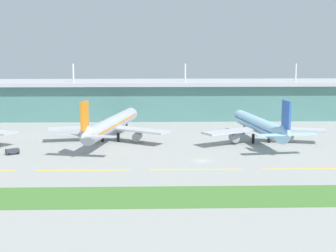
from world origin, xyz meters
The scene contains 9 objects.
ground_plane centered at (0.00, 0.00, 0.00)m, with size 600.00×600.00×0.00m, color #9E9E99.
terminal_building centered at (0.00, 98.27, 9.85)m, with size 288.00×34.00×28.30m.
airliner_near_middle centered at (-32.50, 35.45, 6.46)m, with size 47.81×69.58×18.90m.
airliner_far_middle centered at (25.28, 31.00, 6.44)m, with size 48.36×58.95×18.90m.
taxiway_stripe_mid_west centered at (-37.00, -11.23, 0.02)m, with size 28.00×0.70×0.04m, color yellow.
taxiway_stripe_centre centered at (-3.00, -11.23, 0.02)m, with size 28.00×0.70×0.04m, color yellow.
taxiway_stripe_mid_east centered at (31.00, -11.23, 0.02)m, with size 28.00×0.70×0.04m, color yellow.
grass_verge centered at (0.00, -38.47, 0.05)m, with size 300.00×18.00×0.10m, color #477A33.
pushback_tug centered at (-64.53, 11.90, 1.10)m, with size 5.01×4.32×1.85m.
Camera 1 is at (-15.59, -155.88, 36.68)m, focal length 52.80 mm.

